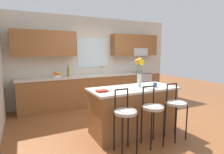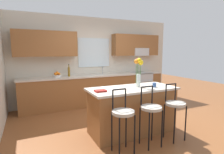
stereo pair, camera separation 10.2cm
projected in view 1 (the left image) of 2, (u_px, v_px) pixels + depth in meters
ground_plane at (124, 122)px, 4.25m from camera, size 14.00×14.00×0.00m
back_wall_assembly at (94, 56)px, 5.81m from camera, size 5.60×0.50×2.70m
counter_run at (97, 89)px, 5.69m from camera, size 4.56×0.64×0.92m
sink_faucet at (102, 70)px, 5.84m from camera, size 0.02×0.13×0.23m
oven_range at (140, 85)px, 6.38m from camera, size 0.60×0.64×0.92m
kitchen_island at (133, 110)px, 3.70m from camera, size 1.77×0.80×0.92m
bar_stool_near at (125, 115)px, 2.89m from camera, size 0.36×0.36×1.04m
bar_stool_middle at (153, 110)px, 3.14m from camera, size 0.36×0.36×1.04m
bar_stool_far at (176, 106)px, 3.38m from camera, size 0.36×0.36×1.04m
flower_vase at (139, 69)px, 3.70m from camera, size 0.19×0.15×0.59m
mug_ceramic at (155, 85)px, 3.72m from camera, size 0.08×0.08×0.09m
cookbook at (102, 91)px, 3.27m from camera, size 0.20×0.15×0.03m
fruit_bowl_oranges at (56, 75)px, 5.08m from camera, size 0.24×0.24×0.16m
bottle_olive_oil at (68, 72)px, 5.22m from camera, size 0.06×0.06×0.35m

